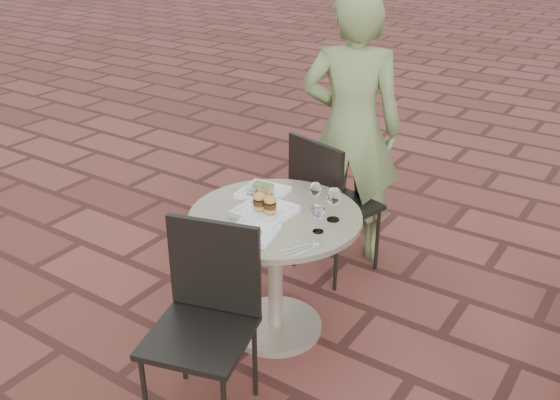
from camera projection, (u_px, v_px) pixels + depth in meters
The scene contains 13 objects.
ground at pixel (276, 323), 3.59m from camera, with size 60.00×60.00×0.00m, color brown.
cafe_table at pixel (275, 255), 3.33m from camera, with size 0.90×0.90×0.73m.
chair_far at pixel (327, 196), 3.83m from camera, with size 0.54×0.54×0.93m.
chair_near at pixel (207, 306), 2.80m from camera, with size 0.54×0.54×0.93m.
diner at pixel (351, 130), 3.93m from camera, with size 0.64×0.42×1.76m, color #5F713E.
plate_salmon at pixel (263, 192), 3.42m from camera, with size 0.25×0.25×0.06m.
plate_sliders at pixel (265, 208), 3.21m from camera, with size 0.27×0.27×0.17m.
plate_tuna at pixel (253, 233), 3.02m from camera, with size 0.26×0.26×0.03m.
wine_glass_right at pixel (319, 212), 3.01m from camera, with size 0.06×0.06×0.15m.
wine_glass_mid at pixel (315, 190), 3.24m from camera, with size 0.06×0.06×0.15m.
wine_glass_far at pixel (334, 197), 3.11m from camera, with size 0.08×0.08×0.18m.
steel_ramekin at pixel (253, 191), 3.42m from camera, with size 0.07×0.07×0.05m, color silver.
cutlery_set at pixel (303, 249), 2.90m from camera, with size 0.09×0.21×0.00m, color silver, non-canonical shape.
Camera 1 is at (1.64, -2.41, 2.21)m, focal length 40.00 mm.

